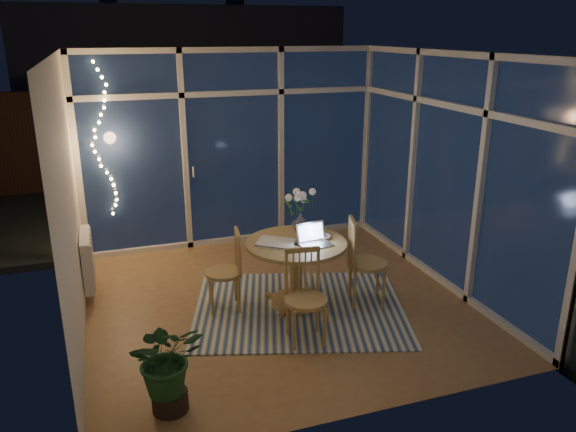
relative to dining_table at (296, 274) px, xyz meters
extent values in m
plane|color=brown|center=(-0.14, 0.12, -0.36)|extent=(4.00, 4.00, 0.00)
plane|color=white|center=(-0.14, 0.12, 2.24)|extent=(4.00, 4.00, 0.00)
cube|color=silver|center=(-0.14, 2.12, 0.94)|extent=(4.00, 0.04, 2.60)
cube|color=silver|center=(-0.14, -1.88, 0.94)|extent=(4.00, 0.04, 2.60)
cube|color=silver|center=(-2.14, 0.12, 0.94)|extent=(0.04, 4.00, 2.60)
cube|color=silver|center=(1.86, 0.12, 0.94)|extent=(0.04, 4.00, 2.60)
cube|color=silver|center=(-0.14, 2.08, 0.94)|extent=(4.00, 0.10, 2.60)
cube|color=silver|center=(1.82, 0.12, 0.94)|extent=(0.10, 4.00, 2.60)
cube|color=silver|center=(-2.08, 1.02, 0.04)|extent=(0.10, 0.70, 0.58)
cube|color=black|center=(0.36, 5.12, -0.42)|extent=(12.00, 6.00, 0.10)
cube|color=#3D2216|center=(-0.14, 5.62, 0.54)|extent=(11.00, 0.08, 1.80)
cube|color=#32343C|center=(0.16, 8.62, 1.84)|extent=(7.00, 3.00, 2.20)
sphere|color=black|center=(-0.94, 3.52, 0.09)|extent=(0.90, 0.90, 0.90)
cube|color=beige|center=(0.00, -0.10, -0.35)|extent=(2.61, 2.31, 0.01)
cylinder|color=#A6864B|center=(0.00, 0.00, 0.00)|extent=(1.31, 1.31, 0.72)
cube|color=#A6864B|center=(-0.74, 0.15, 0.08)|extent=(0.45, 0.45, 0.87)
cube|color=#A6864B|center=(0.73, -0.20, 0.12)|extent=(0.55, 0.55, 0.96)
cube|color=#A6864B|center=(-0.17, -0.74, 0.09)|extent=(0.47, 0.47, 0.91)
imported|color=white|center=(0.16, 0.31, 0.46)|extent=(0.25, 0.25, 0.21)
imported|color=silver|center=(0.29, 0.00, 0.38)|extent=(0.19, 0.19, 0.04)
cube|color=silver|center=(-0.19, 0.02, 0.37)|extent=(0.45, 0.41, 0.02)
cube|color=black|center=(-0.03, -0.07, 0.36)|extent=(0.12, 0.11, 0.01)
imported|color=#194822|center=(-1.51, -1.34, 0.02)|extent=(0.55, 0.48, 0.76)
camera|label=1|loc=(-1.83, -5.10, 2.45)|focal=35.00mm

